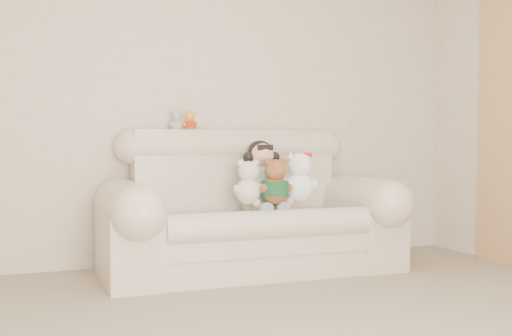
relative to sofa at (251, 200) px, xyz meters
The scene contains 8 objects.
wall_back 0.98m from the sofa, 120.18° to the left, with size 4.50×4.50×0.00m, color beige.
sofa is the anchor object (origin of this frame).
seated_child 0.22m from the sofa, 34.72° to the left, with size 0.32×0.39×0.54m, color #2D7051, non-canonical shape.
brown_teddy 0.27m from the sofa, 53.03° to the right, with size 0.24×0.19×0.38m, color brown, non-canonical shape.
white_cat 0.40m from the sofa, 18.84° to the right, with size 0.28×0.21×0.43m, color white, non-canonical shape.
cream_teddy 0.22m from the sofa, 118.83° to the right, with size 0.24×0.18×0.37m, color beige, non-canonical shape.
yellow_mini_bear 0.77m from the sofa, 135.79° to the left, with size 0.12×0.09×0.19m, color gold, non-canonical shape.
grey_mini_plush 0.84m from the sofa, 139.33° to the left, with size 0.12×0.09×0.19m, color #BAB9C1, non-canonical shape.
Camera 1 is at (-1.22, -2.09, 0.90)m, focal length 42.72 mm.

